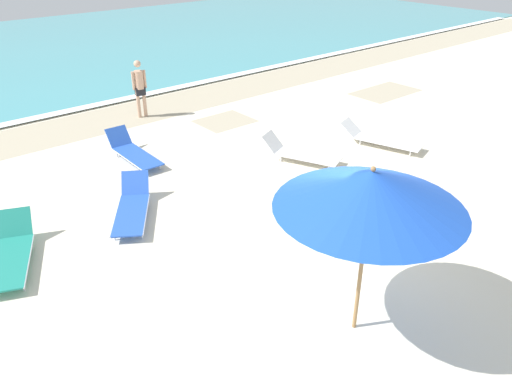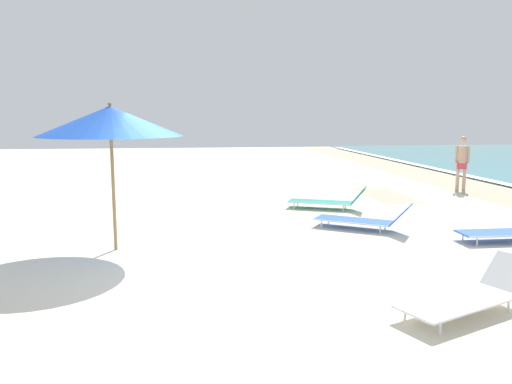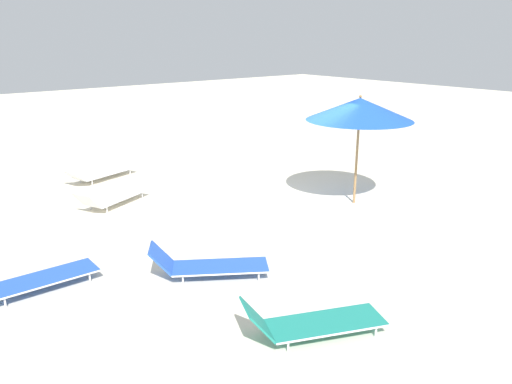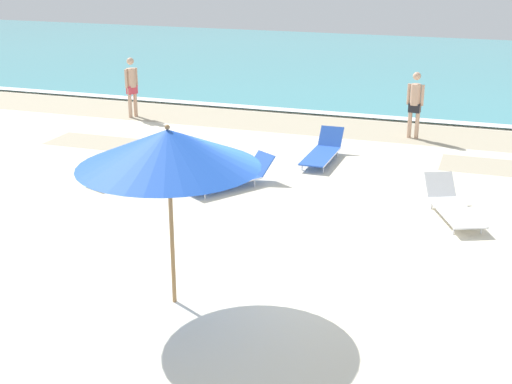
{
  "view_description": "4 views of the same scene",
  "coord_description": "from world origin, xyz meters",
  "px_view_note": "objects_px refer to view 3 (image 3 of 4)",
  "views": [
    {
      "loc": [
        -5.8,
        -4.9,
        5.31
      ],
      "look_at": [
        -0.33,
        1.62,
        0.75
      ],
      "focal_mm": 35.0,
      "sensor_mm": 36.0,
      "label": 1
    },
    {
      "loc": [
        8.04,
        -0.13,
        2.43
      ],
      "look_at": [
        -0.19,
        0.94,
        1.15
      ],
      "focal_mm": 35.0,
      "sensor_mm": 36.0,
      "label": 2
    },
    {
      "loc": [
        -8.62,
        7.79,
        4.0
      ],
      "look_at": [
        -0.68,
        1.32,
        0.76
      ],
      "focal_mm": 35.0,
      "sensor_mm": 36.0,
      "label": 3
    },
    {
      "loc": [
        3.07,
        -9.92,
        4.98
      ],
      "look_at": [
        -0.62,
        0.89,
        0.94
      ],
      "focal_mm": 50.0,
      "sensor_mm": 36.0,
      "label": 4
    }
  ],
  "objects_px": {
    "sun_lounger_near_water_right": "(99,173)",
    "sun_lounger_mid_beach_solo": "(311,322)",
    "beach_umbrella": "(360,109)",
    "sun_lounger_beside_umbrella": "(207,265)",
    "sun_lounger_under_umbrella": "(111,198)",
    "sun_lounger_near_water_left": "(29,280)"
  },
  "relations": [
    {
      "from": "sun_lounger_near_water_right",
      "to": "sun_lounger_mid_beach_solo",
      "type": "height_order",
      "value": "sun_lounger_mid_beach_solo"
    },
    {
      "from": "beach_umbrella",
      "to": "sun_lounger_beside_umbrella",
      "type": "distance_m",
      "value": 5.55
    },
    {
      "from": "beach_umbrella",
      "to": "sun_lounger_under_umbrella",
      "type": "bearing_deg",
      "value": 53.41
    },
    {
      "from": "beach_umbrella",
      "to": "sun_lounger_beside_umbrella",
      "type": "bearing_deg",
      "value": 101.28
    },
    {
      "from": "sun_lounger_under_umbrella",
      "to": "sun_lounger_near_water_left",
      "type": "height_order",
      "value": "sun_lounger_near_water_left"
    },
    {
      "from": "beach_umbrella",
      "to": "sun_lounger_near_water_left",
      "type": "bearing_deg",
      "value": 87.33
    },
    {
      "from": "sun_lounger_near_water_right",
      "to": "sun_lounger_beside_umbrella",
      "type": "bearing_deg",
      "value": 155.32
    },
    {
      "from": "sun_lounger_under_umbrella",
      "to": "sun_lounger_near_water_left",
      "type": "relative_size",
      "value": 1.01
    },
    {
      "from": "sun_lounger_under_umbrella",
      "to": "sun_lounger_near_water_right",
      "type": "distance_m",
      "value": 2.47
    },
    {
      "from": "beach_umbrella",
      "to": "sun_lounger_near_water_left",
      "type": "xyz_separation_m",
      "value": [
        0.35,
        7.58,
        -2.1
      ]
    },
    {
      "from": "beach_umbrella",
      "to": "sun_lounger_near_water_right",
      "type": "xyz_separation_m",
      "value": [
        5.93,
        4.11,
        -2.11
      ]
    },
    {
      "from": "beach_umbrella",
      "to": "sun_lounger_near_water_left",
      "type": "height_order",
      "value": "beach_umbrella"
    },
    {
      "from": "sun_lounger_beside_umbrella",
      "to": "sun_lounger_mid_beach_solo",
      "type": "bearing_deg",
      "value": -143.85
    },
    {
      "from": "sun_lounger_near_water_right",
      "to": "sun_lounger_mid_beach_solo",
      "type": "distance_m",
      "value": 9.37
    },
    {
      "from": "sun_lounger_under_umbrella",
      "to": "sun_lounger_beside_umbrella",
      "type": "xyz_separation_m",
      "value": [
        -4.57,
        0.24,
        0.0
      ]
    },
    {
      "from": "sun_lounger_near_water_left",
      "to": "sun_lounger_mid_beach_solo",
      "type": "bearing_deg",
      "value": -144.04
    },
    {
      "from": "sun_lounger_under_umbrella",
      "to": "sun_lounger_mid_beach_solo",
      "type": "xyz_separation_m",
      "value": [
        -6.97,
        0.13,
        0.0
      ]
    },
    {
      "from": "beach_umbrella",
      "to": "sun_lounger_near_water_left",
      "type": "relative_size",
      "value": 1.29
    },
    {
      "from": "sun_lounger_under_umbrella",
      "to": "sun_lounger_beside_umbrella",
      "type": "bearing_deg",
      "value": 153.72
    },
    {
      "from": "beach_umbrella",
      "to": "sun_lounger_mid_beach_solo",
      "type": "distance_m",
      "value": 6.35
    },
    {
      "from": "beach_umbrella",
      "to": "sun_lounger_mid_beach_solo",
      "type": "bearing_deg",
      "value": 124.58
    },
    {
      "from": "sun_lounger_near_water_left",
      "to": "beach_umbrella",
      "type": "bearing_deg",
      "value": -91.87
    }
  ]
}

